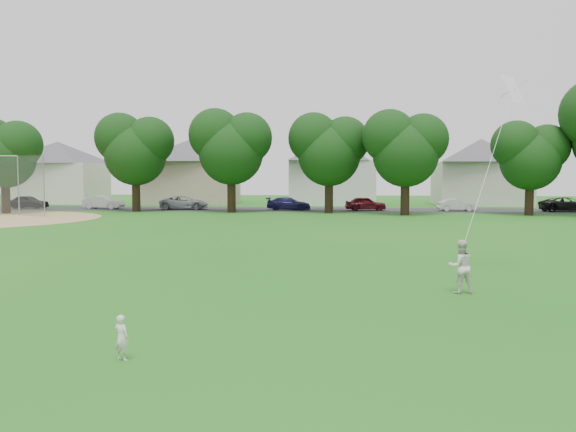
# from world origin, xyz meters

# --- Properties ---
(ground) EXTENTS (160.00, 160.00, 0.00)m
(ground) POSITION_xyz_m (0.00, 0.00, 0.00)
(ground) COLOR #185A14
(ground) RESTS_ON ground
(street) EXTENTS (90.00, 7.00, 0.01)m
(street) POSITION_xyz_m (0.00, 42.00, 0.01)
(street) COLOR #2D2D30
(street) RESTS_ON ground
(toddler) EXTENTS (0.34, 0.28, 0.81)m
(toddler) POSITION_xyz_m (-2.72, -1.55, 0.41)
(toddler) COLOR silver
(toddler) RESTS_ON ground
(older_boy) EXTENTS (0.81, 0.69, 1.47)m
(older_boy) POSITION_xyz_m (4.35, 4.81, 0.74)
(older_boy) COLOR silver
(older_boy) RESTS_ON ground
(kite) EXTENTS (1.72, 2.45, 6.71)m
(kite) POSITION_xyz_m (5.53, 6.70, 3.57)
(kite) COLOR white
(kite) RESTS_ON ground
(tree_row) EXTENTS (84.22, 9.22, 11.00)m
(tree_row) POSITION_xyz_m (5.16, 36.04, 6.26)
(tree_row) COLOR black
(tree_row) RESTS_ON ground
(parked_cars) EXTENTS (62.50, 2.51, 1.29)m
(parked_cars) POSITION_xyz_m (0.29, 41.00, 0.63)
(parked_cars) COLOR black
(parked_cars) RESTS_ON ground
(house_row) EXTENTS (77.64, 14.16, 8.79)m
(house_row) POSITION_xyz_m (-0.68, 52.00, 4.47)
(house_row) COLOR white
(house_row) RESTS_ON ground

